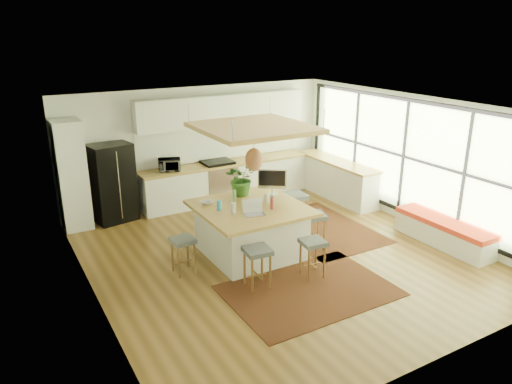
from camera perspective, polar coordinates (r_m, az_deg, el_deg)
floor at (r=8.98m, az=2.72°, el=-7.35°), size 7.00×7.00×0.00m
ceiling at (r=8.15m, az=3.02°, el=9.93°), size 7.00×7.00×0.00m
wall_back at (r=11.46m, az=-6.67°, el=5.56°), size 6.50×0.00×6.50m
wall_front at (r=6.05m, az=21.24°, el=-8.10°), size 6.50×0.00×6.50m
wall_left at (r=7.33m, az=-19.07°, el=-3.10°), size 0.00×7.00×7.00m
wall_right at (r=10.52m, az=17.96°, el=3.56°), size 0.00×7.00×7.00m
window_wall at (r=10.49m, az=17.88°, el=3.81°), size 0.10×6.20×2.60m
pantry at (r=10.43m, az=-20.91°, el=1.82°), size 0.55×0.60×2.25m
back_counter_base at (r=11.64m, az=-3.39°, el=1.22°), size 4.20×0.60×0.88m
back_counter_top at (r=11.51m, az=-3.44°, el=3.40°), size 4.24×0.64×0.05m
backsplash at (r=11.66m, az=-4.15°, el=5.87°), size 4.20×0.02×0.80m
upper_cabinets at (r=11.36m, az=-3.88°, el=9.65°), size 4.20×0.34×0.70m
range at (r=11.52m, az=-4.51°, el=1.32°), size 0.76×0.62×1.00m
right_counter_base at (r=11.94m, az=9.46°, el=1.45°), size 0.60×2.50×0.88m
right_counter_top at (r=11.81m, az=9.58°, el=3.58°), size 0.64×2.54×0.05m
window_bench at (r=9.92m, az=21.21°, el=-4.46°), size 0.52×2.00×0.50m
ceiling_panel at (r=8.46m, az=-0.25°, el=5.80°), size 1.86×1.86×0.80m
rug_near at (r=7.87m, az=6.31°, el=-11.46°), size 2.60×1.80×0.01m
rug_right at (r=10.13m, az=7.51°, el=-4.31°), size 1.80×2.60×0.01m
fridge at (r=10.65m, az=-16.64°, el=1.48°), size 0.94×0.80×1.68m
island at (r=8.81m, az=-0.64°, el=-4.53°), size 1.85×1.85×0.93m
stool_near_left at (r=7.76m, az=0.15°, el=-8.84°), size 0.44×0.44×0.68m
stool_near_right at (r=8.15m, az=6.67°, el=-7.55°), size 0.43×0.43×0.65m
stool_right_front at (r=9.10m, az=6.73°, el=-4.62°), size 0.52×0.52×0.70m
stool_right_back at (r=9.94m, az=4.51°, el=-2.46°), size 0.50×0.50×0.76m
stool_left_side at (r=8.28m, az=-8.57°, el=-7.18°), size 0.38×0.38×0.63m
laptop at (r=8.21m, az=-0.18°, el=-1.90°), size 0.43×0.44×0.27m
monitor at (r=9.15m, az=1.92°, el=1.21°), size 0.57×0.48×0.51m
microwave at (r=10.94m, az=-10.19°, el=3.33°), size 0.54×0.40×0.33m
island_plant at (r=9.15m, az=-1.83°, el=1.26°), size 0.90×0.91×0.53m
island_bowl at (r=8.78m, az=-5.85°, el=-1.25°), size 0.26×0.26×0.05m
island_bottle_0 at (r=8.45m, az=-4.24°, el=-1.54°), size 0.07×0.07×0.19m
island_bottle_1 at (r=8.30m, az=-2.55°, el=-1.88°), size 0.07×0.07×0.19m
island_bottle_2 at (r=8.48m, az=1.82°, el=-1.41°), size 0.07×0.07×0.19m
island_bottle_3 at (r=8.81m, az=1.17°, el=-0.62°), size 0.07×0.07×0.19m
island_bottle_4 at (r=8.72m, az=-2.60°, el=-0.84°), size 0.07×0.07×0.19m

